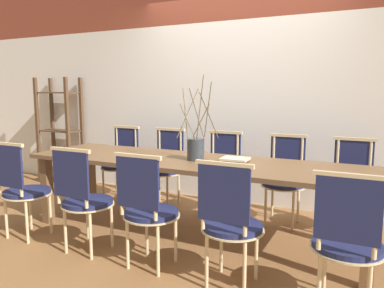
# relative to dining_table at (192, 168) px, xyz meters

# --- Properties ---
(ground_plane) EXTENTS (16.00, 16.00, 0.00)m
(ground_plane) POSITION_rel_dining_table_xyz_m (0.00, 0.00, -0.66)
(ground_plane) COLOR olive
(wall_rear) EXTENTS (12.00, 0.06, 3.20)m
(wall_rear) POSITION_rel_dining_table_xyz_m (0.00, 1.28, 0.94)
(wall_rear) COLOR white
(wall_rear) RESTS_ON ground_plane
(dining_table) EXTENTS (3.26, 0.88, 0.74)m
(dining_table) POSITION_rel_dining_table_xyz_m (0.00, 0.00, 0.00)
(dining_table) COLOR brown
(dining_table) RESTS_ON ground_plane
(chair_near_leftend) EXTENTS (0.45, 0.45, 0.93)m
(chair_near_leftend) POSITION_rel_dining_table_xyz_m (-1.40, -0.74, -0.17)
(chair_near_leftend) COLOR #1E234C
(chair_near_leftend) RESTS_ON ground_plane
(chair_near_left) EXTENTS (0.45, 0.45, 0.93)m
(chair_near_left) POSITION_rel_dining_table_xyz_m (-0.66, -0.74, -0.17)
(chair_near_left) COLOR #1E234C
(chair_near_left) RESTS_ON ground_plane
(chair_near_center) EXTENTS (0.45, 0.45, 0.93)m
(chair_near_center) POSITION_rel_dining_table_xyz_m (-0.02, -0.74, -0.17)
(chair_near_center) COLOR #1E234C
(chair_near_center) RESTS_ON ground_plane
(chair_near_right) EXTENTS (0.45, 0.45, 0.93)m
(chair_near_right) POSITION_rel_dining_table_xyz_m (0.65, -0.74, -0.17)
(chair_near_right) COLOR #1E234C
(chair_near_right) RESTS_ON ground_plane
(chair_near_rightend) EXTENTS (0.45, 0.45, 0.93)m
(chair_near_rightend) POSITION_rel_dining_table_xyz_m (1.40, -0.74, -0.17)
(chair_near_rightend) COLOR #1E234C
(chair_near_rightend) RESTS_ON ground_plane
(chair_far_leftend) EXTENTS (0.45, 0.45, 0.93)m
(chair_far_leftend) POSITION_rel_dining_table_xyz_m (-1.37, 0.74, -0.17)
(chair_far_leftend) COLOR #1E234C
(chair_far_leftend) RESTS_ON ground_plane
(chair_far_left) EXTENTS (0.45, 0.45, 0.93)m
(chair_far_left) POSITION_rel_dining_table_xyz_m (-0.72, 0.74, -0.17)
(chair_far_left) COLOR #1E234C
(chair_far_left) RESTS_ON ground_plane
(chair_far_center) EXTENTS (0.45, 0.45, 0.93)m
(chair_far_center) POSITION_rel_dining_table_xyz_m (-0.00, 0.74, -0.17)
(chair_far_center) COLOR #1E234C
(chair_far_center) RESTS_ON ground_plane
(chair_far_right) EXTENTS (0.45, 0.45, 0.93)m
(chair_far_right) POSITION_rel_dining_table_xyz_m (0.70, 0.74, -0.17)
(chair_far_right) COLOR #1E234C
(chair_far_right) RESTS_ON ground_plane
(chair_far_rightend) EXTENTS (0.45, 0.45, 0.93)m
(chair_far_rightend) POSITION_rel_dining_table_xyz_m (1.35, 0.74, -0.17)
(chair_far_rightend) COLOR #1E234C
(chair_far_rightend) RESTS_ON ground_plane
(vase_centerpiece) EXTENTS (0.35, 0.35, 0.78)m
(vase_centerpiece) POSITION_rel_dining_table_xyz_m (0.03, 0.01, 0.20)
(vase_centerpiece) COLOR #33383D
(vase_centerpiece) RESTS_ON dining_table
(book_stack) EXTENTS (0.25, 0.21, 0.03)m
(book_stack) POSITION_rel_dining_table_xyz_m (0.39, 0.11, 0.10)
(book_stack) COLOR #1E6B4C
(book_stack) RESTS_ON dining_table
(shelving_rack) EXTENTS (0.64, 0.33, 1.56)m
(shelving_rack) POSITION_rel_dining_table_xyz_m (-2.70, 1.04, 0.12)
(shelving_rack) COLOR #513823
(shelving_rack) RESTS_ON ground_plane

